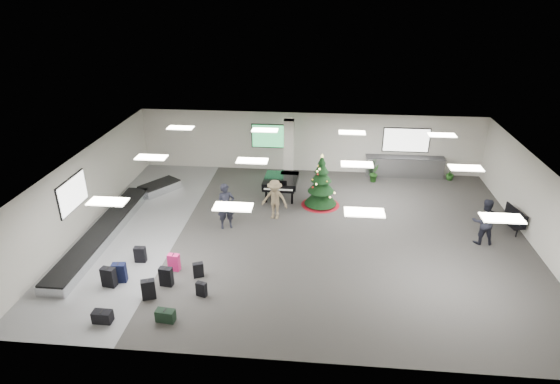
# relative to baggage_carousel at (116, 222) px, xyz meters

# --- Properties ---
(ground) EXTENTS (18.00, 18.00, 0.00)m
(ground) POSITION_rel_baggage_carousel_xyz_m (7.84, 0.08, -0.21)
(ground) COLOR #353330
(ground) RESTS_ON ground
(room_envelope) EXTENTS (18.02, 14.02, 3.21)m
(room_envelope) POSITION_rel_baggage_carousel_xyz_m (7.46, 0.75, 2.12)
(room_envelope) COLOR beige
(room_envelope) RESTS_ON ground
(baggage_carousel) EXTENTS (2.28, 9.71, 0.43)m
(baggage_carousel) POSITION_rel_baggage_carousel_xyz_m (0.00, 0.00, 0.00)
(baggage_carousel) COLOR silver
(baggage_carousel) RESTS_ON ground
(service_counter) EXTENTS (4.05, 0.65, 1.08)m
(service_counter) POSITION_rel_baggage_carousel_xyz_m (12.84, 6.73, 0.33)
(service_counter) COLOR silver
(service_counter) RESTS_ON ground
(suitcase_0) EXTENTS (0.50, 0.38, 0.70)m
(suitcase_0) POSITION_rel_baggage_carousel_xyz_m (3.06, -4.58, 0.13)
(suitcase_0) COLOR black
(suitcase_0) RESTS_ON ground
(suitcase_1) EXTENTS (0.47, 0.28, 0.71)m
(suitcase_1) POSITION_rel_baggage_carousel_xyz_m (3.41, -3.83, 0.13)
(suitcase_1) COLOR black
(suitcase_1) RESTS_ON ground
(pink_suitcase) EXTENTS (0.43, 0.28, 0.65)m
(pink_suitcase) POSITION_rel_baggage_carousel_xyz_m (3.40, -2.92, 0.11)
(pink_suitcase) COLOR #EF1F70
(pink_suitcase) RESTS_ON ground
(suitcase_3) EXTENTS (0.41, 0.32, 0.56)m
(suitcase_3) POSITION_rel_baggage_carousel_xyz_m (4.36, -3.24, 0.06)
(suitcase_3) COLOR black
(suitcase_3) RESTS_ON ground
(navy_suitcase) EXTENTS (0.49, 0.32, 0.73)m
(navy_suitcase) POSITION_rel_baggage_carousel_xyz_m (1.75, -3.77, 0.14)
(navy_suitcase) COLOR black
(navy_suitcase) RESTS_ON ground
(suitcase_5) EXTENTS (0.51, 0.33, 0.73)m
(suitcase_5) POSITION_rel_baggage_carousel_xyz_m (1.49, -4.06, 0.14)
(suitcase_5) COLOR black
(suitcase_5) RESTS_ON ground
(green_duffel) EXTENTS (0.61, 0.35, 0.41)m
(green_duffel) POSITION_rel_baggage_carousel_xyz_m (3.95, -5.61, -0.02)
(green_duffel) COLOR black
(green_duffel) RESTS_ON ground
(suitcase_7) EXTENTS (0.38, 0.28, 0.52)m
(suitcase_7) POSITION_rel_baggage_carousel_xyz_m (4.74, -4.29, 0.04)
(suitcase_7) COLOR black
(suitcase_7) RESTS_ON ground
(suitcase_8) EXTENTS (0.42, 0.25, 0.62)m
(suitcase_8) POSITION_rel_baggage_carousel_xyz_m (2.00, -2.50, 0.09)
(suitcase_8) COLOR black
(suitcase_8) RESTS_ON ground
(black_duffel) EXTENTS (0.59, 0.33, 0.40)m
(black_duffel) POSITION_rel_baggage_carousel_xyz_m (2.06, -5.84, -0.02)
(black_duffel) COLOR black
(black_duffel) RESTS_ON ground
(christmas_tree) EXTENTS (1.77, 1.77, 2.52)m
(christmas_tree) POSITION_rel_baggage_carousel_xyz_m (8.53, 2.88, 0.65)
(christmas_tree) COLOR maroon
(christmas_tree) RESTS_ON ground
(grand_piano) EXTENTS (1.62, 2.05, 1.15)m
(grand_piano) POSITION_rel_baggage_carousel_xyz_m (6.63, 3.55, 0.60)
(grand_piano) COLOR black
(grand_piano) RESTS_ON ground
(bench) EXTENTS (0.81, 1.56, 0.94)m
(bench) POSITION_rel_baggage_carousel_xyz_m (16.44, 1.25, 0.32)
(bench) COLOR black
(bench) RESTS_ON ground
(traveler_a) EXTENTS (0.84, 0.70, 1.98)m
(traveler_a) POSITION_rel_baggage_carousel_xyz_m (4.66, 0.36, 0.77)
(traveler_a) COLOR black
(traveler_a) RESTS_ON ground
(traveler_b) EXTENTS (1.27, 0.90, 1.78)m
(traveler_b) POSITION_rel_baggage_carousel_xyz_m (6.56, 1.40, 0.68)
(traveler_b) COLOR #847051
(traveler_b) RESTS_ON ground
(traveler_bench) EXTENTS (0.97, 0.78, 1.89)m
(traveler_bench) POSITION_rel_baggage_carousel_xyz_m (14.87, 0.08, 0.73)
(traveler_bench) COLOR black
(traveler_bench) RESTS_ON ground
(potted_plant_left) EXTENTS (0.63, 0.65, 0.92)m
(potted_plant_left) POSITION_rel_baggage_carousel_xyz_m (11.22, 5.89, 0.25)
(potted_plant_left) COLOR #193B13
(potted_plant_left) RESTS_ON ground
(potted_plant_right) EXTENTS (0.51, 0.51, 0.71)m
(potted_plant_right) POSITION_rel_baggage_carousel_xyz_m (15.16, 6.47, 0.14)
(potted_plant_right) COLOR #193B13
(potted_plant_right) RESTS_ON ground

